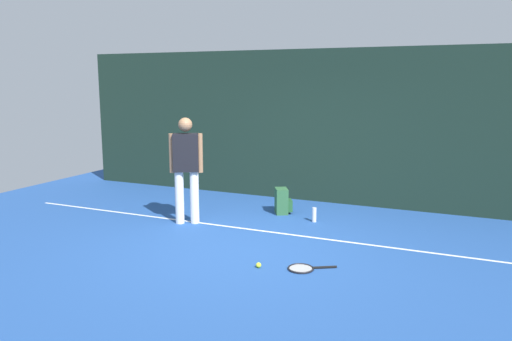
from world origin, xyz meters
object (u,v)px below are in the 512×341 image
object	(u,v)px
tennis_player	(186,164)
tennis_racket	(303,268)
backpack	(282,201)
tennis_ball_near_player	(259,265)
water_bottle	(314,215)

from	to	relation	value
tennis_player	tennis_racket	xyz separation A→B (m)	(2.37, -1.18, -0.95)
tennis_player	backpack	size ratio (longest dim) A/B	3.86
tennis_ball_near_player	water_bottle	world-z (taller)	water_bottle
tennis_player	backpack	world-z (taller)	tennis_player
tennis_player	tennis_ball_near_player	world-z (taller)	tennis_player
tennis_ball_near_player	tennis_racket	bearing A→B (deg)	18.38
tennis_racket	tennis_ball_near_player	world-z (taller)	tennis_ball_near_player
tennis_player	water_bottle	world-z (taller)	tennis_player
backpack	tennis_ball_near_player	size ratio (longest dim) A/B	6.67
backpack	water_bottle	world-z (taller)	backpack
tennis_player	tennis_racket	distance (m)	2.81
tennis_player	tennis_racket	size ratio (longest dim) A/B	2.76
backpack	water_bottle	bearing A→B (deg)	-143.12
tennis_racket	tennis_player	bearing A→B (deg)	-57.63
tennis_player	tennis_ball_near_player	distance (m)	2.48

